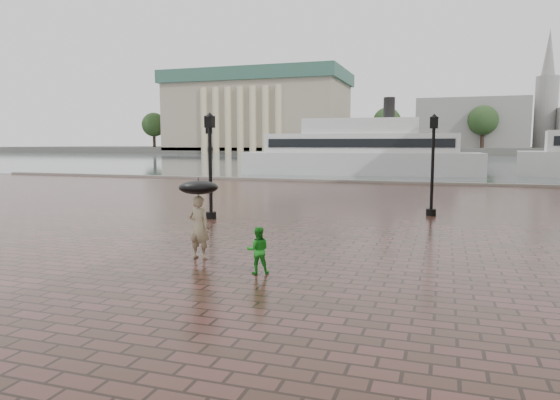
% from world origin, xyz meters
% --- Properties ---
extents(ground, '(300.00, 300.00, 0.00)m').
position_xyz_m(ground, '(0.00, 0.00, 0.00)').
color(ground, '#352118').
rests_on(ground, ground).
extents(harbour_water, '(240.00, 240.00, 0.00)m').
position_xyz_m(harbour_water, '(0.00, 92.00, 0.00)').
color(harbour_water, '#4A545A').
rests_on(harbour_water, ground).
extents(quay_edge, '(80.00, 0.60, 0.30)m').
position_xyz_m(quay_edge, '(0.00, 32.00, 0.00)').
color(quay_edge, slate).
rests_on(quay_edge, ground).
extents(far_shore, '(300.00, 60.00, 2.00)m').
position_xyz_m(far_shore, '(0.00, 160.00, 1.00)').
color(far_shore, '#4C4C47').
rests_on(far_shore, ground).
extents(museum, '(57.00, 32.50, 26.00)m').
position_xyz_m(museum, '(-55.00, 144.61, 13.91)').
color(museum, gray).
rests_on(museum, ground).
extents(far_trees, '(188.00, 8.00, 13.50)m').
position_xyz_m(far_trees, '(0.00, 138.00, 9.42)').
color(far_trees, '#2D2119').
rests_on(far_trees, ground).
extents(street_lamps, '(15.44, 12.44, 4.40)m').
position_xyz_m(street_lamps, '(-5.00, 15.33, 2.33)').
color(street_lamps, black).
rests_on(street_lamps, ground).
extents(adult_pedestrian, '(0.70, 0.50, 1.79)m').
position_xyz_m(adult_pedestrian, '(-2.98, 3.13, 0.89)').
color(adult_pedestrian, tan).
rests_on(adult_pedestrian, ground).
extents(child_pedestrian, '(0.70, 0.63, 1.18)m').
position_xyz_m(child_pedestrian, '(-0.83, 2.11, 0.59)').
color(child_pedestrian, green).
rests_on(child_pedestrian, ground).
extents(ferry_near, '(24.46, 7.97, 7.88)m').
position_xyz_m(ferry_near, '(-4.94, 42.63, 2.37)').
color(ferry_near, silver).
rests_on(ferry_near, ground).
extents(umbrella, '(1.10, 1.10, 1.17)m').
position_xyz_m(umbrella, '(-2.98, 3.13, 2.02)').
color(umbrella, black).
rests_on(umbrella, ground).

